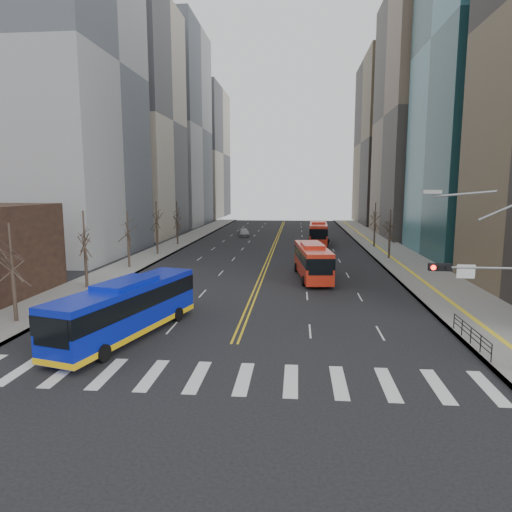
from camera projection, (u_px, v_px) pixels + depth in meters
ground at (221, 378)px, 23.01m from camera, size 220.00×220.00×0.00m
sidewalk_right at (392, 253)px, 65.74m from camera, size 7.00×130.00×0.15m
sidewalk_left at (162, 250)px, 68.79m from camera, size 5.00×130.00×0.15m
crosswalk at (221, 378)px, 23.01m from camera, size 26.70×4.00×0.01m
centerline at (275, 244)px, 77.17m from camera, size 0.55×100.00×0.01m
office_towers at (280, 111)px, 86.87m from camera, size 83.00×134.00×58.00m
signal_mast at (495, 281)px, 23.02m from camera, size 5.37×0.37×9.39m
pedestrian_railing at (471, 333)px, 27.51m from camera, size 0.06×6.06×1.02m
street_trees at (210, 225)px, 56.95m from camera, size 35.20×47.20×7.60m
blue_bus at (127, 307)px, 29.06m from camera, size 5.90×13.07×3.71m
red_bus_near at (312, 259)px, 47.80m from camera, size 3.87×11.88×3.69m
red_bus_far at (318, 232)px, 76.40m from camera, size 3.40×12.37×3.87m
car_white at (129, 311)px, 32.63m from camera, size 1.56×4.41×1.45m
car_dark_mid at (313, 257)px, 57.80m from camera, size 2.07×4.44×1.47m
car_silver at (244, 233)px, 88.95m from camera, size 2.76×5.13×1.41m
car_dark_far at (323, 239)px, 79.28m from camera, size 2.25×4.33×1.17m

